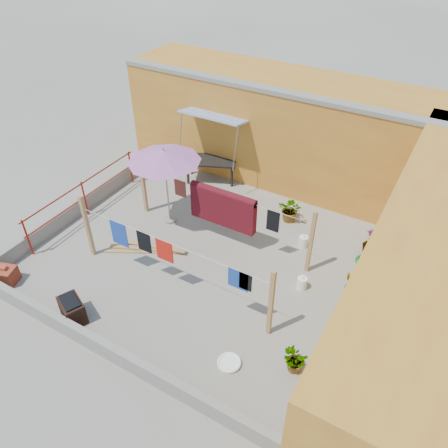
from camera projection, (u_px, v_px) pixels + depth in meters
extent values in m
plane|color=#9E998E|center=(204.00, 255.00, 11.29)|extent=(80.00, 80.00, 0.00)
cube|color=#C4882B|center=(299.00, 132.00, 13.31)|extent=(11.00, 2.40, 3.20)
cube|color=gray|center=(290.00, 94.00, 11.64)|extent=(11.00, 0.35, 0.12)
cube|color=#2D51B2|center=(213.00, 116.00, 12.69)|extent=(2.00, 0.79, 0.22)
cylinder|color=gray|center=(180.00, 134.00, 13.21)|extent=(0.03, 0.30, 1.28)
cylinder|color=gray|center=(235.00, 149.00, 12.46)|extent=(0.03, 0.30, 1.28)
cube|color=#C4882B|center=(435.00, 285.00, 8.24)|extent=(2.40, 9.00, 3.20)
cube|color=gray|center=(109.00, 351.00, 8.71)|extent=(8.30, 0.16, 0.44)
cube|color=gray|center=(86.00, 202.00, 12.77)|extent=(0.16, 7.30, 0.44)
cylinder|color=maroon|center=(28.00, 238.00, 10.98)|extent=(0.05, 0.05, 1.10)
cylinder|color=maroon|center=(85.00, 199.00, 12.34)|extent=(0.05, 0.05, 1.10)
cylinder|color=maroon|center=(131.00, 167.00, 13.70)|extent=(0.05, 0.05, 1.10)
cylinder|color=maroon|center=(81.00, 184.00, 12.03)|extent=(0.04, 4.20, 0.04)
cylinder|color=maroon|center=(85.00, 197.00, 12.31)|extent=(0.04, 4.20, 0.04)
cube|color=tan|center=(87.00, 227.00, 10.77)|extent=(0.09, 0.09, 1.80)
cube|color=tan|center=(271.00, 304.00, 8.79)|extent=(0.09, 0.09, 1.80)
cube|color=tan|center=(311.00, 243.00, 10.29)|extent=(0.09, 0.09, 1.80)
cube|color=tan|center=(143.00, 185.00, 12.27)|extent=(0.09, 0.09, 1.80)
cylinder|color=silver|center=(168.00, 243.00, 9.44)|extent=(5.00, 0.01, 0.01)
cylinder|color=silver|center=(220.00, 193.00, 10.94)|extent=(5.00, 0.01, 0.01)
cube|color=#4B0C15|center=(223.00, 209.00, 11.17)|extent=(1.84, 0.22, 0.97)
cube|color=black|center=(273.00, 221.00, 10.53)|extent=(0.33, 0.02, 0.59)
cube|color=brown|center=(180.00, 188.00, 11.58)|extent=(0.36, 0.02, 0.50)
cube|color=#1C3D9A|center=(119.00, 234.00, 10.22)|extent=(0.47, 0.02, 0.68)
cube|color=black|center=(144.00, 242.00, 9.88)|extent=(0.38, 0.02, 0.55)
cube|color=red|center=(164.00, 251.00, 9.67)|extent=(0.44, 0.02, 0.58)
cube|color=#1C3D9A|center=(238.00, 280.00, 8.91)|extent=(0.47, 0.02, 0.50)
cube|color=black|center=(245.00, 282.00, 8.82)|extent=(0.28, 0.02, 0.45)
cylinder|color=gray|center=(170.00, 220.00, 12.42)|extent=(0.35, 0.35, 0.06)
cylinder|color=gray|center=(167.00, 188.00, 11.76)|extent=(0.04, 0.04, 2.21)
cone|color=#B7629D|center=(164.00, 156.00, 11.15)|extent=(2.46, 2.46, 0.31)
cylinder|color=gray|center=(163.00, 150.00, 11.04)|extent=(0.04, 0.04, 0.10)
cube|color=black|center=(211.00, 160.00, 13.72)|extent=(1.78, 1.37, 0.06)
cube|color=black|center=(188.00, 174.00, 13.76)|extent=(0.06, 0.06, 0.70)
cube|color=black|center=(191.00, 164.00, 14.26)|extent=(0.06, 0.06, 0.70)
cube|color=black|center=(232.00, 177.00, 13.64)|extent=(0.06, 0.06, 0.70)
cube|color=black|center=(234.00, 167.00, 14.14)|extent=(0.06, 0.06, 0.70)
cube|color=#AC4027|center=(5.00, 275.00, 10.41)|extent=(0.66, 0.57, 0.41)
cube|color=#A84A27|center=(1.00, 268.00, 10.26)|extent=(0.28, 0.20, 0.08)
cube|color=tan|center=(141.00, 251.00, 11.37)|extent=(1.73, 1.03, 0.04)
cube|color=tan|center=(146.00, 248.00, 11.39)|extent=(1.80, 0.89, 0.04)
cube|color=tan|center=(151.00, 246.00, 11.42)|extent=(1.87, 0.64, 0.04)
cube|color=black|center=(72.00, 310.00, 9.48)|extent=(0.75, 0.65, 0.53)
cube|color=black|center=(70.00, 301.00, 9.31)|extent=(0.61, 0.51, 0.04)
cylinder|color=white|center=(229.00, 363.00, 8.70)|extent=(0.46, 0.46, 0.06)
torus|color=white|center=(229.00, 362.00, 8.68)|extent=(0.49, 0.49, 0.05)
cylinder|color=white|center=(302.00, 283.00, 10.26)|extent=(0.24, 0.24, 0.32)
cylinder|color=white|center=(303.00, 278.00, 10.15)|extent=(0.06, 0.06, 0.05)
cylinder|color=white|center=(303.00, 242.00, 11.45)|extent=(0.24, 0.24, 0.32)
cylinder|color=white|center=(304.00, 236.00, 11.34)|extent=(0.06, 0.06, 0.05)
torus|color=#197122|center=(366.00, 262.00, 11.06)|extent=(0.55, 0.55, 0.04)
torus|color=#197122|center=(366.00, 260.00, 11.03)|extent=(0.46, 0.46, 0.04)
imported|color=#185518|center=(291.00, 210.00, 12.23)|extent=(0.69, 0.61, 0.74)
imported|color=#185518|center=(371.00, 244.00, 11.08)|extent=(0.41, 0.41, 0.73)
imported|color=#185518|center=(370.00, 250.00, 10.89)|extent=(0.46, 0.47, 0.75)
imported|color=#185518|center=(351.00, 288.00, 9.83)|extent=(0.47, 0.53, 0.79)
imported|color=#185518|center=(295.00, 362.00, 8.43)|extent=(0.54, 0.60, 0.58)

